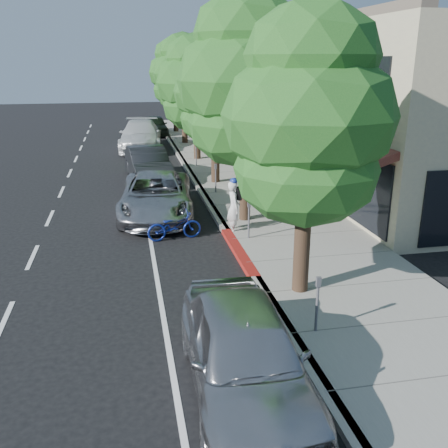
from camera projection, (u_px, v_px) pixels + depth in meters
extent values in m
plane|color=black|center=(247.00, 267.00, 14.41)|extent=(120.00, 120.00, 0.00)
cube|color=gray|center=(254.00, 192.00, 22.26)|extent=(4.60, 56.00, 0.15)
cube|color=#9E998E|center=(203.00, 195.00, 21.83)|extent=(0.30, 56.00, 0.15)
cube|color=maroon|center=(239.00, 252.00, 15.31)|extent=(0.32, 4.00, 0.15)
cube|color=tan|center=(327.00, 96.00, 31.84)|extent=(10.00, 36.00, 7.00)
cylinder|color=black|center=(302.00, 248.00, 12.31)|extent=(0.40, 0.40, 2.54)
ellipsoid|color=#18511A|center=(306.00, 169.00, 11.69)|extent=(3.44, 3.44, 2.76)
ellipsoid|color=#18511A|center=(309.00, 115.00, 11.30)|extent=(4.05, 4.05, 3.24)
ellipsoid|color=#18511A|center=(312.00, 55.00, 10.89)|extent=(3.04, 3.04, 2.43)
cylinder|color=black|center=(245.00, 185.00, 17.85)|extent=(0.40, 0.40, 2.85)
ellipsoid|color=#18511A|center=(246.00, 122.00, 17.15)|extent=(4.09, 4.09, 3.27)
ellipsoid|color=#18511A|center=(247.00, 80.00, 16.71)|extent=(4.81, 4.81, 3.85)
ellipsoid|color=#18511A|center=(247.00, 33.00, 16.25)|extent=(3.61, 3.61, 2.89)
cylinder|color=black|center=(215.00, 159.00, 23.50)|extent=(0.40, 0.40, 2.44)
ellipsoid|color=#18511A|center=(215.00, 118.00, 22.90)|extent=(3.28, 3.28, 2.63)
ellipsoid|color=#18511A|center=(215.00, 91.00, 22.53)|extent=(3.86, 3.86, 3.09)
ellipsoid|color=#18511A|center=(215.00, 62.00, 22.13)|extent=(2.90, 2.90, 2.32)
cylinder|color=black|center=(197.00, 139.00, 29.08)|extent=(0.40, 0.40, 2.52)
ellipsoid|color=#18511A|center=(196.00, 105.00, 28.46)|extent=(3.93, 3.93, 3.14)
ellipsoid|color=#18511A|center=(196.00, 82.00, 28.07)|extent=(4.62, 4.62, 3.70)
ellipsoid|color=#18511A|center=(196.00, 58.00, 27.66)|extent=(3.47, 3.47, 2.77)
cylinder|color=black|center=(185.00, 125.00, 34.64)|extent=(0.40, 0.40, 2.72)
ellipsoid|color=#18511A|center=(184.00, 94.00, 33.97)|extent=(3.55, 3.55, 2.84)
ellipsoid|color=#18511A|center=(183.00, 73.00, 33.55)|extent=(4.18, 4.18, 3.35)
ellipsoid|color=#18511A|center=(183.00, 51.00, 33.11)|extent=(3.14, 3.14, 2.51)
cylinder|color=black|center=(176.00, 116.00, 40.23)|extent=(0.40, 0.40, 2.69)
ellipsoid|color=#18511A|center=(175.00, 89.00, 39.57)|extent=(3.48, 3.48, 2.79)
ellipsoid|color=#18511A|center=(174.00, 72.00, 39.16)|extent=(4.10, 4.10, 3.28)
ellipsoid|color=#18511A|center=(174.00, 54.00, 38.72)|extent=(3.07, 3.07, 2.46)
imported|color=silver|center=(234.00, 208.00, 16.89)|extent=(0.46, 0.68, 1.84)
imported|color=navy|center=(174.00, 226.00, 16.46)|extent=(1.88, 0.88, 0.95)
imported|color=#A6A6AB|center=(156.00, 196.00, 18.87)|extent=(3.18, 5.97, 1.59)
imported|color=black|center=(148.00, 164.00, 24.32)|extent=(2.26, 5.19, 1.66)
imported|color=silver|center=(141.00, 136.00, 32.88)|extent=(3.12, 6.60, 1.86)
imported|color=black|center=(155.00, 125.00, 39.29)|extent=(1.87, 4.50, 1.52)
imported|color=#ACABB0|center=(244.00, 353.00, 8.69)|extent=(2.10, 4.96, 1.67)
imported|color=black|center=(243.00, 164.00, 23.71)|extent=(1.02, 0.95, 1.67)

